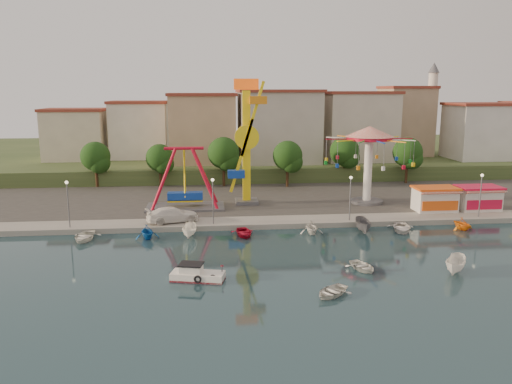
{
  "coord_description": "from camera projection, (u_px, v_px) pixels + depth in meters",
  "views": [
    {
      "loc": [
        -8.51,
        -42.59,
        15.6
      ],
      "look_at": [
        -2.98,
        14.0,
        4.0
      ],
      "focal_mm": 35.0,
      "sensor_mm": 36.0,
      "label": 1
    }
  ],
  "objects": [
    {
      "name": "building_2",
      "position": [
        209.0,
        128.0,
        93.63
      ],
      "size": [
        11.95,
        9.28,
        11.23
      ],
      "primitive_type": "cube",
      "color": "tan",
      "rests_on": "hill_terrace"
    },
    {
      "name": "skiff",
      "position": [
        456.0,
        265.0,
        43.2
      ],
      "size": [
        3.52,
        4.01,
        1.51
      ],
      "primitive_type": "imported",
      "rotation": [
        0.0,
        0.0,
        -0.64
      ],
      "color": "white",
      "rests_on": "ground"
    },
    {
      "name": "moored_boat_1",
      "position": [
        147.0,
        232.0,
        53.43
      ],
      "size": [
        3.24,
        3.5,
        1.53
      ],
      "primitive_type": "imported",
      "rotation": [
        0.0,
        0.0,
        0.3
      ],
      "color": "#145CB3",
      "rests_on": "ground"
    },
    {
      "name": "lamp_post_3",
      "position": [
        480.0,
        197.0,
        59.81
      ],
      "size": [
        0.14,
        0.14,
        5.0
      ],
      "primitive_type": "cylinder",
      "color": "#59595E",
      "rests_on": "quay_deck"
    },
    {
      "name": "building_3",
      "position": [
        284.0,
        135.0,
        92.07
      ],
      "size": [
        12.59,
        10.5,
        9.2
      ],
      "primitive_type": "cube",
      "color": "beige",
      "rests_on": "hill_terrace"
    },
    {
      "name": "lamp_post_0",
      "position": [
        68.0,
        205.0,
        55.23
      ],
      "size": [
        0.14,
        0.14,
        5.0
      ],
      "primitive_type": "cylinder",
      "color": "#59595E",
      "rests_on": "quay_deck"
    },
    {
      "name": "moored_boat_2",
      "position": [
        190.0,
        231.0,
        53.87
      ],
      "size": [
        1.8,
        3.85,
        1.44
      ],
      "primitive_type": "imported",
      "rotation": [
        0.0,
        0.0,
        -0.11
      ],
      "color": "white",
      "rests_on": "ground"
    },
    {
      "name": "rowboat_a",
      "position": [
        363.0,
        266.0,
        44.11
      ],
      "size": [
        3.07,
        3.68,
        0.65
      ],
      "primitive_type": "imported",
      "rotation": [
        0.0,
        0.0,
        0.29
      ],
      "color": "white",
      "rests_on": "ground"
    },
    {
      "name": "moored_boat_4",
      "position": [
        311.0,
        227.0,
        55.13
      ],
      "size": [
        2.58,
        2.98,
        1.55
      ],
      "primitive_type": "imported",
      "rotation": [
        0.0,
        0.0,
        0.01
      ],
      "color": "white",
      "rests_on": "ground"
    },
    {
      "name": "booth_mid",
      "position": [
        478.0,
        198.0,
        63.57
      ],
      "size": [
        5.4,
        3.78,
        3.08
      ],
      "color": "white",
      "rests_on": "quay_deck"
    },
    {
      "name": "building_0",
      "position": [
        62.0,
        130.0,
        85.42
      ],
      "size": [
        9.26,
        9.53,
        11.87
      ],
      "primitive_type": "cube",
      "color": "beige",
      "rests_on": "hill_terrace"
    },
    {
      "name": "asphalt_pad",
      "position": [
        265.0,
        193.0,
        74.6
      ],
      "size": [
        90.0,
        28.0,
        0.01
      ],
      "primitive_type": "cube",
      "color": "#4C4944",
      "rests_on": "quay_deck"
    },
    {
      "name": "moored_boat_0",
      "position": [
        84.0,
        236.0,
        52.87
      ],
      "size": [
        3.12,
        4.19,
        0.83
      ],
      "primitive_type": "imported",
      "rotation": [
        0.0,
        0.0,
        -0.06
      ],
      "color": "white",
      "rests_on": "ground"
    },
    {
      "name": "building_1",
      "position": [
        138.0,
        136.0,
        92.08
      ],
      "size": [
        12.33,
        9.01,
        8.63
      ],
      "primitive_type": "cube",
      "color": "silver",
      "rests_on": "hill_terrace"
    },
    {
      "name": "tree_1",
      "position": [
        160.0,
        158.0,
        78.24
      ],
      "size": [
        4.35,
        4.35,
        6.8
      ],
      "color": "#382314",
      "rests_on": "quay_deck"
    },
    {
      "name": "moored_boat_3",
      "position": [
        244.0,
        232.0,
        54.5
      ],
      "size": [
        2.9,
        3.81,
        0.74
      ],
      "primitive_type": "imported",
      "rotation": [
        0.0,
        0.0,
        0.1
      ],
      "color": "#AE0D27",
      "rests_on": "ground"
    },
    {
      "name": "kamikaze_tower",
      "position": [
        248.0,
        145.0,
        65.74
      ],
      "size": [
        4.15,
        3.1,
        16.5
      ],
      "color": "#59595E",
      "rests_on": "quay_deck"
    },
    {
      "name": "tree_5",
      "position": [
        408.0,
        152.0,
        81.27
      ],
      "size": [
        4.83,
        4.83,
        7.54
      ],
      "color": "#382314",
      "rests_on": "quay_deck"
    },
    {
      "name": "van",
      "position": [
        173.0,
        215.0,
        57.82
      ],
      "size": [
        6.45,
        4.12,
        1.74
      ],
      "primitive_type": "imported",
      "rotation": [
        0.0,
        0.0,
        1.87
      ],
      "color": "white",
      "rests_on": "quay_deck"
    },
    {
      "name": "ground",
      "position": [
        303.0,
        265.0,
        45.47
      ],
      "size": [
        200.0,
        200.0,
        0.0
      ],
      "primitive_type": "plane",
      "color": "#122C33",
      "rests_on": "ground"
    },
    {
      "name": "hill_terrace",
      "position": [
        246.0,
        155.0,
        110.5
      ],
      "size": [
        200.0,
        60.0,
        3.0
      ],
      "primitive_type": "cube",
      "color": "#384C26",
      "rests_on": "ground"
    },
    {
      "name": "wave_swinger",
      "position": [
        369.0,
        147.0,
        66.37
      ],
      "size": [
        11.6,
        11.6,
        10.4
      ],
      "color": "#59595E",
      "rests_on": "quay_deck"
    },
    {
      "name": "moored_boat_5",
      "position": [
        363.0,
        225.0,
        55.69
      ],
      "size": [
        2.0,
        4.28,
        1.6
      ],
      "primitive_type": "imported",
      "rotation": [
        0.0,
        0.0,
        -0.11
      ],
      "color": "slate",
      "rests_on": "ground"
    },
    {
      "name": "tree_0",
      "position": [
        95.0,
        156.0,
        77.95
      ],
      "size": [
        4.6,
        4.6,
        7.19
      ],
      "color": "#382314",
      "rests_on": "quay_deck"
    },
    {
      "name": "building_5",
      "position": [
        420.0,
        127.0,
        95.92
      ],
      "size": [
        12.77,
        10.96,
        11.21
      ],
      "primitive_type": "cube",
      "color": "tan",
      "rests_on": "hill_terrace"
    },
    {
      "name": "cabin_motorboat",
      "position": [
        196.0,
        275.0,
        41.76
      ],
      "size": [
        4.7,
        2.68,
        1.56
      ],
      "rotation": [
        0.0,
        0.0,
        -0.24
      ],
      "color": "white",
      "rests_on": "ground"
    },
    {
      "name": "booth_left",
      "position": [
        435.0,
        199.0,
        63.02
      ],
      "size": [
        5.4,
        3.78,
        3.08
      ],
      "color": "white",
      "rests_on": "quay_deck"
    },
    {
      "name": "tree_4",
      "position": [
        345.0,
        151.0,
        82.08
      ],
      "size": [
        4.86,
        4.86,
        7.6
      ],
      "color": "#382314",
      "rests_on": "quay_deck"
    },
    {
      "name": "tree_2",
      "position": [
        224.0,
        153.0,
        78.63
      ],
      "size": [
        5.02,
        5.02,
        7.85
      ],
      "color": "#382314",
      "rests_on": "quay_deck"
    },
    {
      "name": "moored_boat_6",
      "position": [
        402.0,
        228.0,
        56.19
      ],
      "size": [
        3.95,
        4.78,
        0.86
      ],
      "primitive_type": "imported",
      "rotation": [
        0.0,
        0.0,
        -0.27
      ],
      "color": "white",
      "rests_on": "ground"
    },
    {
      "name": "lamp_post_2",
      "position": [
        350.0,
        199.0,
        58.29
      ],
      "size": [
        0.14,
        0.14,
        5.0
      ],
      "primitive_type": "cylinder",
      "color": "#59595E",
      "rests_on": "quay_deck"
    },
    {
      "name": "tree_3",
      "position": [
        288.0,
        156.0,
        78.25
      ],
      "size": [
        4.68,
        4.68,
        7.32
      ],
      "color": "#382314",
      "rests_on": "quay_deck"
    },
    {
      "name": "pirate_ship_ride",
      "position": [
        185.0,
        179.0,
        64.04
      ],
      "size": [
        10.0,
        5.0,
        8.0
      ],
      "color": "#59595E",
      "rests_on": "quay_deck"
    },
    {
      "name": "minaret",
      "position": [
        431.0,
        106.0,
        99.05
      ],
      "size": [
        2.8,
        2.8,
        18.0
      ],
      "color": "silver",
      "rests_on": "hill_terrace"
    },
    {
      "name": "moored_boat_7",
      "position": [
        462.0,
        223.0,
        56.81
      ],
      "size": [
        3.02,
        3.28,
        1.45
      ],
      "primitive_type": "imported",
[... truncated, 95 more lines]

